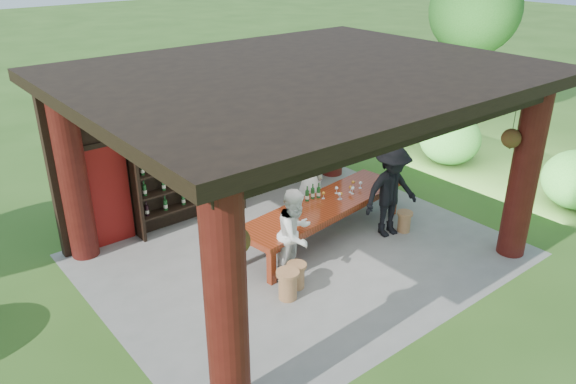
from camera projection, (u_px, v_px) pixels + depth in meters
ground at (301, 254)px, 10.54m from camera, size 90.00×90.00×0.00m
pavilion at (286, 142)px, 9.95m from camera, size 7.50×6.00×3.60m
wine_shelf at (190, 174)px, 11.33m from camera, size 2.41×0.37×2.12m
tasting_table at (324, 209)px, 10.87m from camera, size 4.00×1.51×0.75m
stool_near_left at (297, 275)px, 9.47m from camera, size 0.34×0.34×0.45m
stool_near_right at (404, 221)px, 11.29m from camera, size 0.33×0.33×0.43m
stool_far_left at (288, 284)px, 9.17m from camera, size 0.39×0.39×0.51m
host at (310, 182)px, 11.33m from camera, size 0.75×0.57×1.86m
guest_woman at (295, 234)px, 9.54m from camera, size 0.96×0.84×1.66m
guest_man at (391, 192)px, 10.89m from camera, size 1.30×0.88×1.86m
table_bottles at (313, 192)px, 10.95m from camera, size 0.35×0.12×0.31m
table_glasses at (345, 191)px, 11.19m from camera, size 0.99×0.32×0.15m
napkin_basket at (290, 218)px, 10.11m from camera, size 0.28×0.21×0.14m
shrubs at (346, 197)px, 11.57m from camera, size 14.27×8.05×1.36m
trees at (380, 41)px, 12.26m from camera, size 21.03×9.18×4.80m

